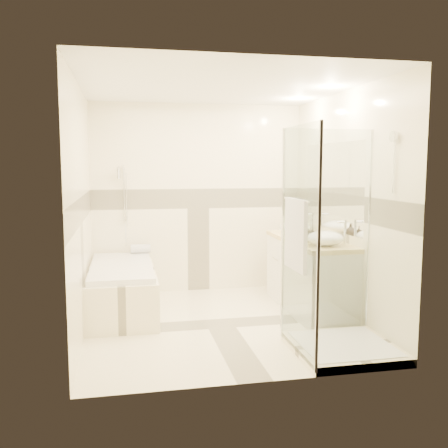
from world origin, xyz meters
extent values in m
cube|color=#FBF0C8|center=(0.00, 0.00, -0.01)|extent=(2.80, 3.00, 0.01)
cube|color=white|center=(0.00, 0.00, 2.50)|extent=(2.80, 3.00, 0.01)
cube|color=#FFF3CB|center=(0.00, 1.50, 1.25)|extent=(2.80, 0.01, 2.50)
cube|color=#FFF3CB|center=(0.00, -1.50, 1.25)|extent=(2.80, 0.01, 2.50)
cube|color=#FFF3CB|center=(-1.40, 0.00, 1.25)|extent=(0.01, 3.00, 2.50)
cube|color=#FFF3CB|center=(1.40, 0.00, 1.25)|extent=(0.01, 3.00, 2.50)
cube|color=white|center=(1.39, 0.30, 1.45)|extent=(0.01, 1.60, 1.00)
cylinder|color=silver|center=(-0.97, 1.47, 1.35)|extent=(0.02, 0.02, 0.70)
cube|color=#FFF3CB|center=(-1.02, 0.65, 0.25)|extent=(0.75, 1.70, 0.50)
cube|color=white|center=(-1.02, 0.65, 0.53)|extent=(0.69, 1.60, 0.06)
ellipsoid|color=white|center=(-1.02, 0.65, 0.48)|extent=(0.56, 1.40, 0.16)
cube|color=white|center=(1.12, 0.30, 0.40)|extent=(0.55, 1.60, 0.80)
cylinder|color=silver|center=(0.83, -0.10, 0.55)|extent=(0.01, 0.24, 0.01)
cylinder|color=silver|center=(0.83, 0.70, 0.55)|extent=(0.01, 0.24, 0.01)
cube|color=#F4D681|center=(1.12, 0.30, 0.83)|extent=(0.57, 1.62, 0.05)
cube|color=#FFF3CB|center=(0.95, -1.05, 0.04)|extent=(0.90, 0.90, 0.08)
cube|color=white|center=(0.95, -1.05, 0.09)|extent=(0.80, 0.80, 0.01)
cube|color=white|center=(0.51, -1.05, 1.04)|extent=(0.01, 0.90, 2.00)
cube|color=white|center=(0.95, -0.61, 1.04)|extent=(0.90, 0.01, 2.00)
cylinder|color=silver|center=(0.50, -1.50, 1.04)|extent=(0.03, 0.03, 2.00)
cylinder|color=silver|center=(0.50, -0.60, 1.04)|extent=(0.03, 0.03, 2.00)
cylinder|color=silver|center=(1.40, -0.60, 1.04)|extent=(0.03, 0.03, 2.00)
cylinder|color=silver|center=(1.36, -1.05, 1.95)|extent=(0.03, 0.10, 0.10)
cylinder|color=silver|center=(0.47, -1.05, 1.40)|extent=(0.02, 0.60, 0.02)
cube|color=silver|center=(0.47, -1.05, 1.10)|extent=(0.04, 0.48, 0.62)
ellipsoid|color=white|center=(1.10, 0.74, 0.92)|extent=(0.37, 0.37, 0.15)
ellipsoid|color=white|center=(1.10, -0.20, 0.93)|extent=(0.39, 0.39, 0.15)
cylinder|color=silver|center=(1.33, 0.74, 0.98)|extent=(0.03, 0.03, 0.25)
cylinder|color=silver|center=(1.28, 0.74, 1.09)|extent=(0.09, 0.02, 0.02)
cylinder|color=silver|center=(1.33, -0.20, 0.98)|extent=(0.03, 0.03, 0.26)
cylinder|color=silver|center=(1.28, -0.20, 1.09)|extent=(0.09, 0.02, 0.02)
imported|color=black|center=(1.10, 0.16, 0.92)|extent=(0.08, 0.08, 0.15)
imported|color=black|center=(1.10, 0.37, 0.93)|extent=(0.16, 0.16, 0.15)
cube|color=silver|center=(1.10, 1.02, 0.89)|extent=(0.15, 0.23, 0.07)
cylinder|color=silver|center=(-0.78, 1.37, 0.62)|extent=(0.25, 0.11, 0.11)
camera|label=1|loc=(-0.99, -5.11, 1.70)|focal=40.00mm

